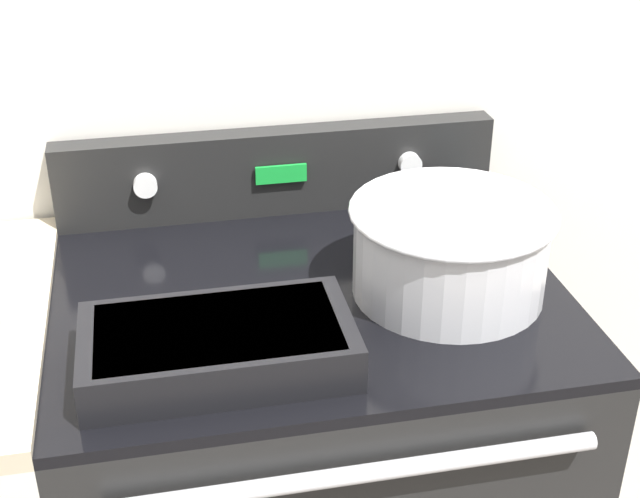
{
  "coord_description": "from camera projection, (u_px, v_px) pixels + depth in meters",
  "views": [
    {
      "loc": [
        -0.22,
        -0.84,
        1.65
      ],
      "look_at": [
        0.02,
        0.33,
        1.01
      ],
      "focal_mm": 50.0,
      "sensor_mm": 36.0,
      "label": 1
    }
  ],
  "objects": [
    {
      "name": "casserole_dish",
      "position": [
        218.0,
        344.0,
        1.17
      ],
      "size": [
        0.36,
        0.2,
        0.06
      ],
      "color": "black",
      "rests_on": "stove_range"
    },
    {
      "name": "kitchen_wall",
      "position": [
        270.0,
        34.0,
        1.52
      ],
      "size": [
        8.0,
        0.05,
        2.5
      ],
      "color": "silver",
      "rests_on": "ground_plane"
    },
    {
      "name": "control_panel",
      "position": [
        278.0,
        171.0,
        1.58
      ],
      "size": [
        0.78,
        0.07,
        0.15
      ],
      "color": "black",
      "rests_on": "stove_range"
    },
    {
      "name": "ladle",
      "position": [
        518.0,
        222.0,
        1.49
      ],
      "size": [
        0.08,
        0.28,
        0.08
      ],
      "color": "teal",
      "rests_on": "stove_range"
    },
    {
      "name": "mixing_bowl",
      "position": [
        450.0,
        245.0,
        1.33
      ],
      "size": [
        0.31,
        0.31,
        0.14
      ],
      "color": "silver",
      "rests_on": "stove_range"
    }
  ]
}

